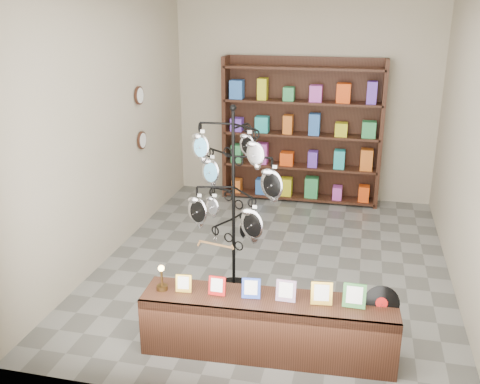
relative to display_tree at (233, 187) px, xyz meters
name	(u,v)px	position (x,y,z in m)	size (l,w,h in m)	color
ground	(275,262)	(0.33, 0.73, -1.16)	(5.00, 5.00, 0.00)	slate
room_envelope	(278,109)	(0.33, 0.73, 0.69)	(5.00, 5.00, 5.00)	#AFA28D
display_tree	(233,187)	(0.00, 0.00, 0.00)	(1.07, 1.05, 2.00)	black
front_shelf	(268,326)	(0.56, -1.04, -0.89)	(2.20, 0.57, 0.77)	black
back_shelving	(301,136)	(0.33, 3.02, -0.13)	(2.42, 0.36, 2.20)	black
wall_clocks	(141,118)	(-1.64, 1.53, 0.34)	(0.03, 0.24, 0.84)	black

